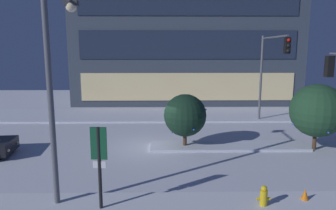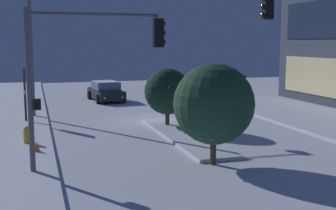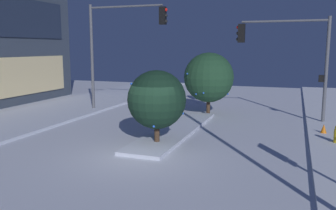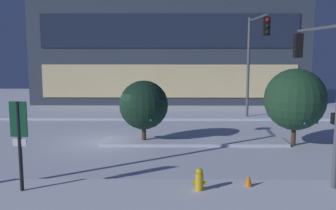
% 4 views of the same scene
% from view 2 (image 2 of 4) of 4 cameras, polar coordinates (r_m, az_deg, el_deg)
% --- Properties ---
extents(ground, '(52.00, 52.00, 0.00)m').
position_cam_2_polar(ground, '(24.81, -1.20, -2.12)').
color(ground, silver).
extents(curb_strip_far, '(52.00, 5.20, 0.14)m').
position_cam_2_polar(curb_strip_far, '(28.34, 15.79, -0.99)').
color(curb_strip_far, silver).
rests_on(curb_strip_far, ground).
extents(median_strip, '(9.00, 1.80, 0.14)m').
position_cam_2_polar(median_strip, '(20.74, 1.99, -3.98)').
color(median_strip, silver).
rests_on(median_strip, ground).
extents(car_near, '(4.60, 2.46, 1.49)m').
position_cam_2_polar(car_near, '(33.67, -8.08, 1.75)').
color(car_near, black).
rests_on(car_near, ground).
extents(traffic_light_corner_far_right, '(0.32, 5.13, 6.60)m').
position_cam_2_polar(traffic_light_corner_far_right, '(19.13, 20.07, 8.26)').
color(traffic_light_corner_far_right, '#565960').
rests_on(traffic_light_corner_far_right, ground).
extents(traffic_light_corner_near_right, '(0.32, 4.76, 5.56)m').
position_cam_2_polar(traffic_light_corner_near_right, '(15.10, -10.48, 5.84)').
color(traffic_light_corner_near_right, '#565960').
rests_on(traffic_light_corner_near_right, ground).
extents(street_lamp_arched, '(0.56, 2.99, 7.64)m').
position_cam_2_polar(street_lamp_arched, '(26.71, -15.70, 9.06)').
color(street_lamp_arched, '#565960').
rests_on(street_lamp_arched, ground).
extents(fire_hydrant, '(0.48, 0.26, 0.87)m').
position_cam_2_polar(fire_hydrant, '(19.81, -17.90, -3.92)').
color(fire_hydrant, gold).
rests_on(fire_hydrant, ground).
extents(parking_info_sign, '(0.55, 0.12, 3.02)m').
position_cam_2_polar(parking_info_sign, '(25.20, -18.13, 2.07)').
color(parking_info_sign, black).
rests_on(parking_info_sign, ground).
extents(decorated_tree_median, '(2.94, 2.94, 3.71)m').
position_cam_2_polar(decorated_tree_median, '(15.82, 5.97, 0.14)').
color(decorated_tree_median, '#473323').
rests_on(decorated_tree_median, ground).
extents(decorated_tree_left_of_median, '(2.41, 2.41, 3.10)m').
position_cam_2_polar(decorated_tree_left_of_median, '(22.80, -0.09, 1.76)').
color(decorated_tree_left_of_median, '#473323').
rests_on(decorated_tree_left_of_median, ground).
extents(construction_cone, '(0.36, 0.36, 0.55)m').
position_cam_2_polar(construction_cone, '(18.23, -16.70, -5.38)').
color(construction_cone, orange).
rests_on(construction_cone, ground).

